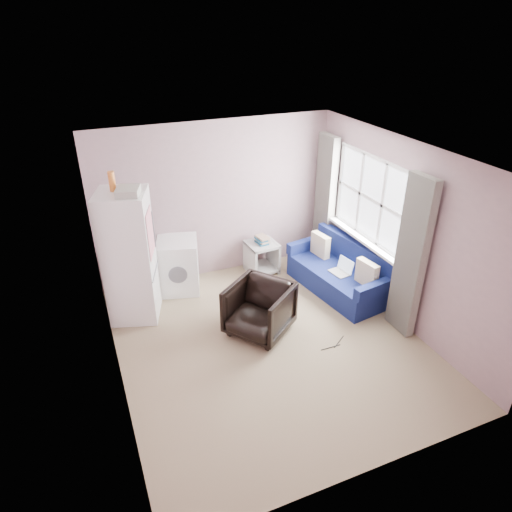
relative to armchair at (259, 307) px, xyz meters
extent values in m
cube|color=#968162|center=(0.03, -0.29, -0.40)|extent=(3.80, 4.20, 0.02)
cube|color=silver|center=(0.03, -0.29, 2.12)|extent=(3.80, 4.20, 0.02)
cube|color=#A6838A|center=(0.03, 1.82, 0.86)|extent=(3.80, 0.02, 2.50)
cube|color=#A6838A|center=(0.03, -2.40, 0.86)|extent=(3.80, 0.02, 2.50)
cube|color=#A6838A|center=(-1.88, -0.29, 0.86)|extent=(0.02, 4.20, 2.50)
cube|color=#A6838A|center=(1.94, -0.29, 0.86)|extent=(0.02, 4.20, 2.50)
cube|color=white|center=(1.92, 0.41, 1.11)|extent=(0.01, 1.60, 1.20)
imported|color=black|center=(0.00, 0.00, 0.00)|extent=(1.04, 1.04, 0.79)
cube|color=white|center=(-1.47, 1.05, 0.54)|extent=(0.80, 0.80, 1.86)
cube|color=slate|center=(-1.16, 0.96, 0.30)|extent=(0.19, 0.57, 0.02)
cube|color=slate|center=(-1.08, 1.18, 0.83)|extent=(0.03, 0.04, 0.53)
cube|color=white|center=(-1.17, 0.92, 0.90)|extent=(0.14, 0.43, 0.64)
cylinder|color=orange|center=(-1.53, 1.13, 1.59)|extent=(0.11, 0.11, 0.26)
cube|color=#B7B7AD|center=(-1.38, 0.91, 1.51)|extent=(0.36, 0.39, 0.10)
cube|color=white|center=(-0.72, 1.49, 0.03)|extent=(0.73, 0.73, 0.84)
cube|color=slate|center=(-0.73, 1.47, 0.42)|extent=(0.68, 0.67, 0.05)
cylinder|color=slate|center=(-0.80, 1.20, 0.03)|extent=(0.27, 0.09, 0.28)
cube|color=#9D9B9A|center=(0.68, 1.50, 0.11)|extent=(0.50, 0.50, 0.04)
cube|color=#9D9B9A|center=(0.68, 1.50, -0.33)|extent=(0.50, 0.50, 0.04)
cube|color=#9D9B9A|center=(0.47, 1.49, -0.13)|extent=(0.07, 0.48, 0.53)
cube|color=#9D9B9A|center=(0.90, 1.52, -0.13)|extent=(0.07, 0.48, 0.53)
cube|color=navy|center=(0.68, 1.50, 0.14)|extent=(0.17, 0.24, 0.03)
cube|color=#9D8069|center=(0.70, 1.50, 0.18)|extent=(0.19, 0.25, 0.03)
cube|color=navy|center=(0.67, 1.51, 0.21)|extent=(0.16, 0.23, 0.03)
cube|color=#9D8069|center=(0.69, 1.50, 0.24)|extent=(0.19, 0.26, 0.03)
cube|color=navy|center=(1.55, 0.50, -0.21)|extent=(1.03, 1.75, 0.37)
cube|color=navy|center=(1.85, 0.55, 0.17)|extent=(0.42, 1.66, 0.40)
cube|color=navy|center=(1.67, -0.29, 0.06)|extent=(0.79, 0.25, 0.18)
cube|color=navy|center=(1.42, 1.29, 0.06)|extent=(0.79, 0.25, 0.18)
cube|color=beige|center=(1.68, -0.02, 0.16)|extent=(0.17, 0.38, 0.37)
cube|color=beige|center=(1.51, 1.03, 0.16)|extent=(0.17, 0.38, 0.37)
cube|color=#9D9B9A|center=(1.49, 0.40, -0.02)|extent=(0.26, 0.33, 0.02)
cube|color=silver|center=(1.60, 0.42, 0.09)|extent=(0.10, 0.31, 0.20)
cube|color=white|center=(1.85, 0.41, 0.48)|extent=(0.14, 1.70, 0.04)
cube|color=white|center=(1.90, 0.41, 0.51)|extent=(0.02, 1.68, 0.05)
cube|color=white|center=(1.90, 0.41, 1.11)|extent=(0.02, 1.68, 0.05)
cube|color=white|center=(1.90, 0.41, 1.71)|extent=(0.02, 1.68, 0.05)
cube|color=white|center=(1.90, -0.39, 1.11)|extent=(0.02, 0.05, 1.20)
cube|color=white|center=(1.90, 0.14, 1.11)|extent=(0.02, 0.05, 1.20)
cube|color=white|center=(1.90, 0.67, 1.11)|extent=(0.02, 0.05, 1.20)
cube|color=white|center=(1.90, 1.21, 1.11)|extent=(0.02, 0.05, 1.20)
cube|color=beige|center=(1.81, -0.67, 0.71)|extent=(0.12, 0.46, 2.18)
cube|color=beige|center=(1.81, 1.49, 0.71)|extent=(0.12, 0.46, 2.18)
cylinder|color=black|center=(0.89, -0.63, -0.39)|extent=(0.24, 0.17, 0.01)
cylinder|color=black|center=(0.73, -0.68, -0.39)|extent=(0.29, 0.01, 0.01)
camera|label=1|loc=(-1.97, -4.62, 3.47)|focal=32.00mm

